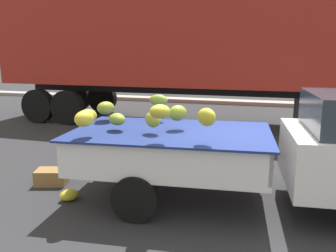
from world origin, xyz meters
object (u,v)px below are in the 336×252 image
at_px(semi_trailer, 186,43).
at_px(produce_crate, 52,177).
at_px(pickup_truck, 316,151).
at_px(fallen_banana_bunch_near_tailgate, 69,195).

xyz_separation_m(semi_trailer, produce_crate, (-0.94, -5.87, -2.41)).
bearing_deg(pickup_truck, fallen_banana_bunch_near_tailgate, -173.80).
bearing_deg(semi_trailer, fallen_banana_bunch_near_tailgate, -92.68).
relative_size(semi_trailer, fallen_banana_bunch_near_tailgate, 40.55).
distance_m(semi_trailer, produce_crate, 6.42).
distance_m(pickup_truck, semi_trailer, 6.74).
xyz_separation_m(fallen_banana_bunch_near_tailgate, produce_crate, (-0.66, 0.52, 0.04)).
relative_size(pickup_truck, produce_crate, 10.35).
height_order(semi_trailer, produce_crate, semi_trailer).
relative_size(pickup_truck, semi_trailer, 0.45).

